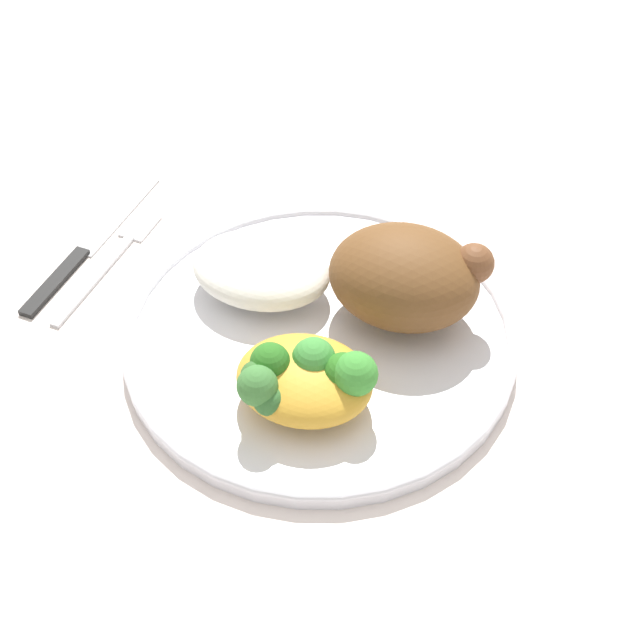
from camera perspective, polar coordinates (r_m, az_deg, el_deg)
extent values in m
plane|color=white|center=(0.65, 0.00, -1.51)|extent=(2.00, 2.00, 0.00)
cylinder|color=white|center=(0.65, 0.00, -1.19)|extent=(0.28, 0.28, 0.01)
torus|color=white|center=(0.64, 0.00, -0.85)|extent=(0.28, 0.28, 0.01)
ellipsoid|color=brown|center=(0.63, 5.39, 2.77)|extent=(0.11, 0.09, 0.07)
sphere|color=brown|center=(0.63, 9.82, 3.58)|extent=(0.03, 0.03, 0.03)
ellipsoid|color=white|center=(0.66, -3.77, 3.26)|extent=(0.10, 0.08, 0.03)
ellipsoid|color=gold|center=(0.59, -1.01, -3.84)|extent=(0.09, 0.08, 0.03)
sphere|color=#336730|center=(0.57, -3.29, -5.15)|extent=(0.02, 0.02, 0.02)
sphere|color=#2C6F21|center=(0.58, -3.22, -2.73)|extent=(0.03, 0.03, 0.03)
sphere|color=#3F7A39|center=(0.57, -4.03, -4.23)|extent=(0.03, 0.03, 0.03)
sphere|color=#377825|center=(0.59, -2.20, -3.17)|extent=(0.02, 0.02, 0.02)
sphere|color=#40923C|center=(0.58, -0.41, -2.52)|extent=(0.03, 0.03, 0.03)
sphere|color=#37682E|center=(0.58, -4.18, -3.55)|extent=(0.02, 0.02, 0.02)
sphere|color=green|center=(0.57, 2.27, -3.47)|extent=(0.03, 0.03, 0.03)
sphere|color=#2E7421|center=(0.58, 1.47, -3.38)|extent=(0.03, 0.03, 0.03)
cube|color=silver|center=(0.72, -14.28, 2.63)|extent=(0.02, 0.11, 0.01)
cube|color=silver|center=(0.76, -11.46, 5.95)|extent=(0.03, 0.04, 0.00)
cube|color=black|center=(0.72, -16.77, 2.30)|extent=(0.02, 0.08, 0.01)
cube|color=silver|center=(0.78, -12.83, 6.65)|extent=(0.03, 0.11, 0.00)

